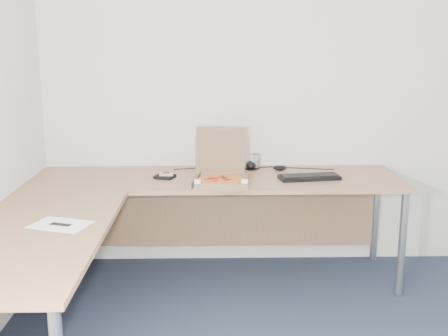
{
  "coord_description": "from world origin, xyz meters",
  "views": [
    {
      "loc": [
        -0.52,
        -2.24,
        1.63
      ],
      "look_at": [
        -0.45,
        1.28,
        0.82
      ],
      "focal_mm": 44.18,
      "sensor_mm": 36.0,
      "label": 1
    }
  ],
  "objects_px": {
    "keyboard": "(309,177)",
    "wallet": "(165,177)",
    "pizza_box": "(221,178)",
    "desk": "(163,199)",
    "drinking_glass": "(255,162)"
  },
  "relations": [
    {
      "from": "desk",
      "to": "drinking_glass",
      "type": "xyz_separation_m",
      "value": [
        0.61,
        0.65,
        0.09
      ]
    },
    {
      "from": "desk",
      "to": "drinking_glass",
      "type": "height_order",
      "value": "drinking_glass"
    },
    {
      "from": "desk",
      "to": "pizza_box",
      "type": "bearing_deg",
      "value": 34.99
    },
    {
      "from": "pizza_box",
      "to": "drinking_glass",
      "type": "relative_size",
      "value": 3.49
    },
    {
      "from": "desk",
      "to": "keyboard",
      "type": "distance_m",
      "value": 1.01
    },
    {
      "from": "pizza_box",
      "to": "wallet",
      "type": "xyz_separation_m",
      "value": [
        -0.37,
        0.15,
        -0.03
      ]
    },
    {
      "from": "desk",
      "to": "wallet",
      "type": "height_order",
      "value": "wallet"
    },
    {
      "from": "desk",
      "to": "wallet",
      "type": "bearing_deg",
      "value": 93.26
    },
    {
      "from": "pizza_box",
      "to": "wallet",
      "type": "bearing_deg",
      "value": 166.65
    },
    {
      "from": "drinking_glass",
      "to": "keyboard",
      "type": "xyz_separation_m",
      "value": [
        0.34,
        -0.29,
        -0.04
      ]
    },
    {
      "from": "keyboard",
      "to": "wallet",
      "type": "xyz_separation_m",
      "value": [
        -0.97,
        0.05,
        -0.0
      ]
    },
    {
      "from": "desk",
      "to": "wallet",
      "type": "distance_m",
      "value": 0.4
    },
    {
      "from": "drinking_glass",
      "to": "wallet",
      "type": "distance_m",
      "value": 0.68
    },
    {
      "from": "drinking_glass",
      "to": "wallet",
      "type": "height_order",
      "value": "drinking_glass"
    },
    {
      "from": "desk",
      "to": "pizza_box",
      "type": "distance_m",
      "value": 0.43
    }
  ]
}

